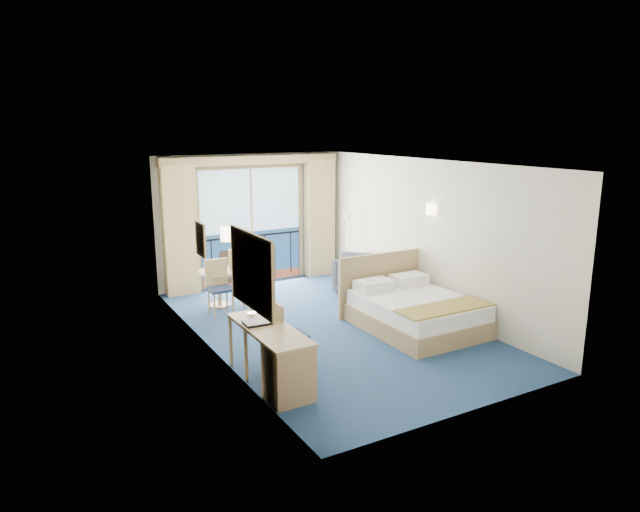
{
  "coord_description": "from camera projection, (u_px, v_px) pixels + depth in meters",
  "views": [
    {
      "loc": [
        -4.53,
        -7.69,
        3.27
      ],
      "look_at": [
        -0.07,
        0.2,
        1.18
      ],
      "focal_mm": 32.0,
      "sensor_mm": 36.0,
      "label": 1
    }
  ],
  "objects": [
    {
      "name": "floor",
      "position": [
        329.0,
        327.0,
        9.43
      ],
      "size": [
        6.5,
        6.5,
        0.0
      ],
      "primitive_type": "plane",
      "color": "navy",
      "rests_on": "ground"
    },
    {
      "name": "room_walls",
      "position": [
        330.0,
        221.0,
        9.03
      ],
      "size": [
        4.04,
        6.54,
        2.72
      ],
      "color": "beige",
      "rests_on": "ground"
    },
    {
      "name": "balcony_door",
      "position": [
        251.0,
        229.0,
        11.9
      ],
      "size": [
        2.36,
        0.03,
        2.52
      ],
      "color": "navy",
      "rests_on": "room_walls"
    },
    {
      "name": "curtain_left",
      "position": [
        180.0,
        231.0,
        11.0
      ],
      "size": [
        0.65,
        0.22,
        2.55
      ],
      "primitive_type": "cube",
      "color": "tan",
      "rests_on": "room_walls"
    },
    {
      "name": "curtain_right",
      "position": [
        320.0,
        218.0,
        12.49
      ],
      "size": [
        0.65,
        0.22,
        2.55
      ],
      "primitive_type": "cube",
      "color": "tan",
      "rests_on": "room_walls"
    },
    {
      "name": "pelmet",
      "position": [
        252.0,
        160.0,
        11.48
      ],
      "size": [
        3.8,
        0.25,
        0.18
      ],
      "primitive_type": "cube",
      "color": "tan",
      "rests_on": "room_walls"
    },
    {
      "name": "mirror",
      "position": [
        252.0,
        271.0,
        6.86
      ],
      "size": [
        0.05,
        1.25,
        0.95
      ],
      "color": "tan",
      "rests_on": "room_walls"
    },
    {
      "name": "wall_print",
      "position": [
        201.0,
        239.0,
        8.5
      ],
      "size": [
        0.04,
        0.42,
        0.52
      ],
      "color": "tan",
      "rests_on": "room_walls"
    },
    {
      "name": "sconce_left",
      "position": [
        227.0,
        234.0,
        7.57
      ],
      "size": [
        0.18,
        0.18,
        0.18
      ],
      "primitive_type": "cylinder",
      "color": "#F8E7AD",
      "rests_on": "room_walls"
    },
    {
      "name": "sconce_right",
      "position": [
        431.0,
        209.0,
        9.81
      ],
      "size": [
        0.18,
        0.18,
        0.18
      ],
      "primitive_type": "cylinder",
      "color": "#F8E7AD",
      "rests_on": "room_walls"
    },
    {
      "name": "bed",
      "position": [
        414.0,
        310.0,
        9.33
      ],
      "size": [
        1.72,
        2.05,
        1.08
      ],
      "color": "tan",
      "rests_on": "ground"
    },
    {
      "name": "nightstand",
      "position": [
        390.0,
        286.0,
        10.85
      ],
      "size": [
        0.41,
        0.39,
        0.54
      ],
      "primitive_type": "cube",
      "color": "#A58557",
      "rests_on": "ground"
    },
    {
      "name": "phone",
      "position": [
        392.0,
        270.0,
        10.82
      ],
      "size": [
        0.24,
        0.21,
        0.09
      ],
      "primitive_type": "cube",
      "rotation": [
        0.0,
        0.0,
        0.37
      ],
      "color": "white",
      "rests_on": "nightstand"
    },
    {
      "name": "armchair",
      "position": [
        356.0,
        273.0,
        11.41
      ],
      "size": [
        1.14,
        1.14,
        0.74
      ],
      "primitive_type": "imported",
      "rotation": [
        0.0,
        0.0,
        3.92
      ],
      "color": "#4F5460",
      "rests_on": "ground"
    },
    {
      "name": "floor_lamp",
      "position": [
        348.0,
        231.0,
        11.82
      ],
      "size": [
        0.21,
        0.21,
        1.48
      ],
      "color": "silver",
      "rests_on": "ground"
    },
    {
      "name": "desk",
      "position": [
        284.0,
        364.0,
        6.96
      ],
      "size": [
        0.55,
        1.6,
        0.75
      ],
      "color": "tan",
      "rests_on": "ground"
    },
    {
      "name": "desk_chair",
      "position": [
        284.0,
        331.0,
        7.71
      ],
      "size": [
        0.44,
        0.43,
        0.97
      ],
      "rotation": [
        0.0,
        0.0,
        1.54
      ],
      "color": "#1D2A45",
      "rests_on": "ground"
    },
    {
      "name": "folder",
      "position": [
        258.0,
        322.0,
        7.39
      ],
      "size": [
        0.37,
        0.28,
        0.03
      ],
      "primitive_type": "cube",
      "rotation": [
        0.0,
        0.0,
        -0.06
      ],
      "color": "black",
      "rests_on": "desk"
    },
    {
      "name": "desk_lamp",
      "position": [
        251.0,
        292.0,
        7.64
      ],
      "size": [
        0.12,
        0.12,
        0.44
      ],
      "color": "silver",
      "rests_on": "desk"
    },
    {
      "name": "round_table",
      "position": [
        219.0,
        279.0,
        10.45
      ],
      "size": [
        0.75,
        0.75,
        0.67
      ],
      "color": "tan",
      "rests_on": "ground"
    },
    {
      "name": "table_chair_a",
      "position": [
        242.0,
        274.0,
        10.53
      ],
      "size": [
        0.53,
        0.52,
        1.03
      ],
      "rotation": [
        0.0,
        0.0,
        1.76
      ],
      "color": "#1D2A45",
      "rests_on": "ground"
    },
    {
      "name": "table_chair_b",
      "position": [
        219.0,
        283.0,
        10.03
      ],
      "size": [
        0.43,
        0.44,
        0.97
      ],
      "rotation": [
        0.0,
        0.0,
        -0.03
      ],
      "color": "#1D2A45",
      "rests_on": "ground"
    }
  ]
}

